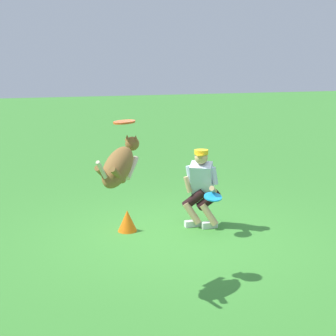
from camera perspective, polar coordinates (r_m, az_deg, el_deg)
ground_plane at (r=7.89m, az=1.25°, el=-7.71°), size 60.00×60.00×0.00m
person at (r=8.12m, az=3.81°, el=-2.02°), size 0.62×0.71×1.29m
dog at (r=5.76m, az=-5.52°, el=0.32°), size 0.70×0.88×0.60m
frisbee_flying at (r=5.98m, az=-4.97°, el=5.20°), size 0.28×0.28×0.04m
frisbee_held at (r=7.81m, az=5.10°, el=-3.28°), size 0.34×0.33×0.10m
training_cone at (r=8.09m, az=-4.62°, el=-5.96°), size 0.31×0.31×0.34m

